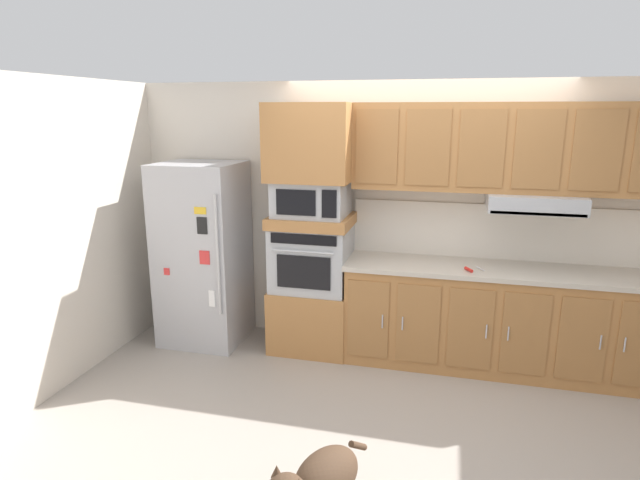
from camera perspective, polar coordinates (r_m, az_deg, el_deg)
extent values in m
plane|color=#9E9389|center=(4.42, 8.97, -16.60)|extent=(9.60, 9.60, 0.00)
cube|color=beige|center=(5.02, 10.70, 2.37)|extent=(6.20, 0.12, 2.50)
cube|color=beige|center=(4.99, -24.29, 1.30)|extent=(0.12, 7.10, 2.50)
cube|color=#ADADB2|center=(5.22, -12.58, -1.46)|extent=(0.76, 0.70, 1.76)
cylinder|color=silver|center=(4.74, -11.05, -1.71)|extent=(0.02, 0.02, 1.10)
cube|color=white|center=(4.91, -11.67, -6.25)|extent=(0.06, 0.01, 0.15)
cube|color=black|center=(4.75, -12.70, 1.53)|extent=(0.10, 0.01, 0.15)
cube|color=red|center=(5.04, -16.31, -3.31)|extent=(0.06, 0.01, 0.07)
cube|color=red|center=(4.82, -12.43, -1.87)|extent=(0.10, 0.01, 0.13)
cube|color=gold|center=(4.73, -12.90, 3.13)|extent=(0.11, 0.01, 0.06)
cube|color=#A8703D|center=(5.10, -0.85, -8.37)|extent=(0.74, 0.62, 0.60)
cube|color=#A8AAAF|center=(4.91, -0.87, -1.87)|extent=(0.70, 0.58, 0.60)
cube|color=black|center=(4.65, -1.81, -3.55)|extent=(0.49, 0.01, 0.30)
cube|color=black|center=(4.57, -1.84, 0.05)|extent=(0.60, 0.01, 0.09)
cylinder|color=#A8AAAF|center=(4.57, -1.91, -1.30)|extent=(0.56, 0.02, 0.02)
cube|color=#A8703D|center=(4.82, -0.89, 2.13)|extent=(0.74, 0.62, 0.10)
cube|color=#A8AAAF|center=(4.78, -0.90, 4.60)|extent=(0.64, 0.53, 0.32)
cube|color=black|center=(4.54, -2.65, 4.09)|extent=(0.35, 0.01, 0.22)
cube|color=black|center=(4.47, 1.00, 3.93)|extent=(0.13, 0.01, 0.24)
cube|color=#A8703D|center=(4.73, -0.92, 10.59)|extent=(0.74, 0.62, 0.68)
cube|color=#A8703D|center=(4.94, 20.93, -8.34)|extent=(3.02, 0.60, 0.88)
cube|color=#9A6738|center=(4.65, 5.22, -8.60)|extent=(0.36, 0.01, 0.70)
cylinder|color=#BCBCC1|center=(4.62, 6.79, -8.79)|extent=(0.01, 0.01, 0.12)
cube|color=#9A6738|center=(4.61, 10.58, -8.99)|extent=(0.36, 0.01, 0.70)
cylinder|color=#BCBCC1|center=(4.61, 8.94, -8.95)|extent=(0.01, 0.01, 0.12)
cube|color=#9A6738|center=(4.61, 15.99, -9.30)|extent=(0.36, 0.01, 0.70)
cylinder|color=#BCBCC1|center=(4.61, 17.62, -9.45)|extent=(0.01, 0.01, 0.12)
cube|color=#9A6738|center=(4.65, 21.37, -9.54)|extent=(0.36, 0.01, 0.70)
cylinder|color=#BCBCC1|center=(4.62, 19.78, -9.55)|extent=(0.01, 0.01, 0.12)
cube|color=#9A6738|center=(4.73, 26.61, -9.68)|extent=(0.36, 0.01, 0.70)
cylinder|color=#BCBCC1|center=(4.75, 28.19, -9.78)|extent=(0.01, 0.01, 0.12)
cylinder|color=#BCBCC1|center=(4.80, 30.20, -9.81)|extent=(0.01, 0.01, 0.12)
cube|color=#BCB2A3|center=(4.79, 21.41, -3.23)|extent=(3.06, 0.64, 0.04)
cube|color=silver|center=(5.00, 21.29, 0.67)|extent=(3.06, 0.02, 0.50)
cube|color=#A8703D|center=(4.74, 22.32, 9.22)|extent=(3.02, 0.34, 0.74)
cube|color=#A8AAAF|center=(4.73, 22.27, 3.82)|extent=(0.76, 0.48, 0.14)
cube|color=black|center=(4.52, 22.57, 2.66)|extent=(0.72, 0.04, 0.02)
cube|color=#9A6738|center=(4.57, 6.15, 10.02)|extent=(0.36, 0.01, 0.63)
cube|color=#9A6738|center=(4.53, 11.63, 9.78)|extent=(0.36, 0.01, 0.63)
cube|color=#9A6738|center=(4.53, 17.16, 9.46)|extent=(0.36, 0.01, 0.63)
cube|color=#9A6738|center=(4.57, 22.62, 9.05)|extent=(0.36, 0.01, 0.63)
cube|color=#9A6738|center=(4.65, 27.92, 8.58)|extent=(0.36, 0.01, 0.63)
cylinder|color=red|center=(4.59, 15.85, -3.10)|extent=(0.07, 0.10, 0.03)
cylinder|color=silver|center=(4.64, 17.00, -2.97)|extent=(0.07, 0.11, 0.01)
ellipsoid|color=#473323|center=(3.04, 0.71, -24.22)|extent=(0.43, 0.50, 0.27)
cone|color=#473323|center=(2.80, -4.73, -23.75)|extent=(0.06, 0.06, 0.07)
cylinder|color=#473323|center=(3.20, 4.14, -21.39)|extent=(0.10, 0.15, 0.12)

